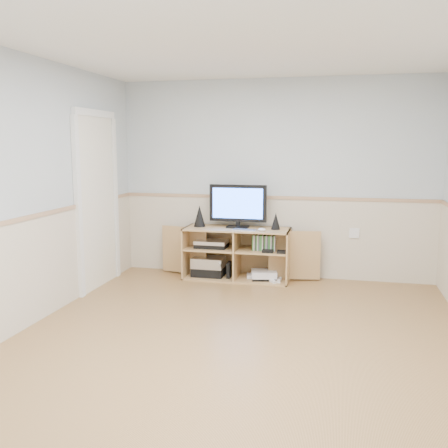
# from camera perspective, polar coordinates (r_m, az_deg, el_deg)

# --- Properties ---
(room) EXTENTS (4.04, 4.54, 2.54)m
(room) POSITION_cam_1_polar(r_m,az_deg,el_deg) (4.29, 1.46, 2.81)
(room) COLOR #A9824B
(room) RESTS_ON ground
(media_cabinet) EXTENTS (2.07, 0.50, 0.65)m
(media_cabinet) POSITION_cam_1_polar(r_m,az_deg,el_deg) (6.35, 1.59, -3.23)
(media_cabinet) COLOR tan
(media_cabinet) RESTS_ON floor
(monitor) EXTENTS (0.72, 0.18, 0.54)m
(monitor) POSITION_cam_1_polar(r_m,az_deg,el_deg) (6.24, 1.60, 2.25)
(monitor) COLOR black
(monitor) RESTS_ON media_cabinet
(speaker_left) EXTENTS (0.15, 0.15, 0.27)m
(speaker_left) POSITION_cam_1_polar(r_m,az_deg,el_deg) (6.35, -2.82, 0.91)
(speaker_left) COLOR black
(speaker_left) RESTS_ON media_cabinet
(speaker_right) EXTENTS (0.11, 0.11, 0.21)m
(speaker_right) POSITION_cam_1_polar(r_m,az_deg,el_deg) (6.16, 5.93, 0.34)
(speaker_right) COLOR black
(speaker_right) RESTS_ON media_cabinet
(keyboard) EXTENTS (0.31, 0.16, 0.01)m
(keyboard) POSITION_cam_1_polar(r_m,az_deg,el_deg) (6.08, 2.36, -0.68)
(keyboard) COLOR silver
(keyboard) RESTS_ON media_cabinet
(mouse) EXTENTS (0.10, 0.07, 0.04)m
(mouse) POSITION_cam_1_polar(r_m,az_deg,el_deg) (6.04, 4.35, -0.65)
(mouse) COLOR white
(mouse) RESTS_ON media_cabinet
(av_components) EXTENTS (0.50, 0.30, 0.47)m
(av_components) POSITION_cam_1_polar(r_m,az_deg,el_deg) (6.40, -1.62, -4.19)
(av_components) COLOR black
(av_components) RESTS_ON media_cabinet
(game_consoles) EXTENTS (0.46, 0.32, 0.11)m
(game_consoles) POSITION_cam_1_polar(r_m,az_deg,el_deg) (6.29, 4.50, -5.84)
(game_consoles) COLOR white
(game_consoles) RESTS_ON media_cabinet
(game_cases) EXTENTS (0.28, 0.14, 0.19)m
(game_cases) POSITION_cam_1_polar(r_m,az_deg,el_deg) (6.19, 4.64, -2.14)
(game_cases) COLOR #3F8C3F
(game_cases) RESTS_ON media_cabinet
(wall_outlet) EXTENTS (0.12, 0.03, 0.12)m
(wall_outlet) POSITION_cam_1_polar(r_m,az_deg,el_deg) (6.38, 14.67, -1.02)
(wall_outlet) COLOR white
(wall_outlet) RESTS_ON wall_back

